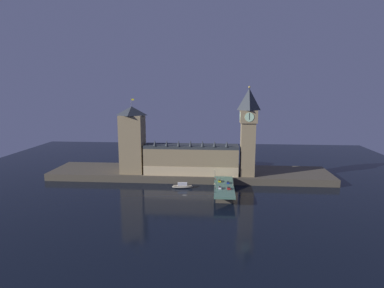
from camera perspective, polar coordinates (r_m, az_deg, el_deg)
name	(u,v)px	position (r m, az deg, el deg)	size (l,w,h in m)	color
ground_plane	(185,192)	(222.26, -1.31, -8.50)	(400.00, 400.00, 0.00)	black
embankment	(190,173)	(258.72, -0.44, -5.24)	(220.00, 42.00, 5.35)	#4C4438
parliament_hall	(191,159)	(245.07, -0.14, -2.74)	(70.95, 16.37, 26.94)	#8E7A56
clock_tower	(248,129)	(239.60, 9.95, 2.61)	(12.72, 12.83, 66.35)	#8E7A56
victoria_tower	(132,140)	(251.70, -10.54, 0.79)	(17.61, 17.61, 57.29)	#8E7A56
bridge	(224,189)	(215.21, 5.70, -7.95)	(12.91, 46.00, 6.57)	#4C7560
car_northbound_lead	(220,181)	(223.01, 4.93, -6.53)	(1.96, 4.65, 1.35)	yellow
car_northbound_trail	(220,188)	(207.63, 4.97, -7.75)	(1.93, 3.81, 1.52)	white
car_southbound_lead	(229,188)	(207.55, 6.55, -7.81)	(2.10, 3.84, 1.35)	red
car_southbound_trail	(228,182)	(219.89, 6.43, -6.80)	(1.84, 4.30, 1.31)	navy
pedestrian_near_rail	(215,188)	(206.62, 4.17, -7.77)	(0.38, 0.38, 1.74)	black
pedestrian_mid_walk	(233,185)	(212.54, 7.27, -7.32)	(0.38, 0.38, 1.71)	black
pedestrian_far_rail	(216,179)	(225.81, 4.20, -6.24)	(0.38, 0.38, 1.70)	black
street_lamp_near	(215,187)	(199.32, 4.06, -7.59)	(1.34, 0.60, 5.89)	#2D3333
street_lamp_mid	(233,180)	(213.59, 7.37, -6.33)	(1.34, 0.60, 6.65)	#2D3333
street_lamp_far	(215,173)	(227.38, 4.12, -5.18)	(1.34, 0.60, 7.25)	#2D3333
boat_upstream	(182,186)	(229.82, -1.72, -7.49)	(15.23, 5.35, 4.06)	#B2A893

